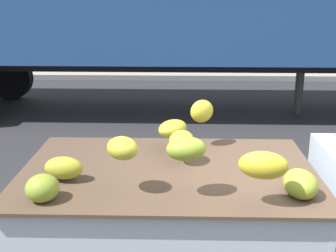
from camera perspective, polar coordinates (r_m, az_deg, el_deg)
name	(u,v)px	position (r m, az deg, el deg)	size (l,w,h in m)	color
curb_strip	(215,76)	(13.93, 6.03, 6.44)	(80.00, 0.80, 0.16)	gray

